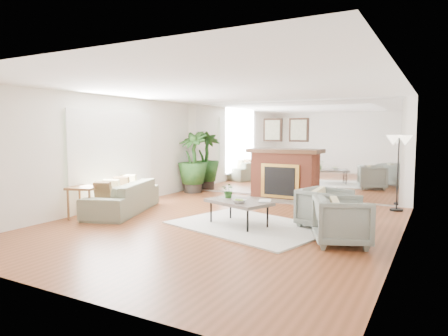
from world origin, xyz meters
The scene contains 18 objects.
ground centered at (0.00, 0.00, 0.00)m, with size 7.00×7.00×0.00m, color brown.
wall_left centered at (-2.99, 0.00, 1.25)m, with size 0.02×7.00×2.50m, color white.
wall_right centered at (2.99, 0.00, 1.25)m, with size 0.02×7.00×2.50m, color white.
wall_back centered at (0.00, 3.49, 1.25)m, with size 6.00×0.02×2.50m, color white.
mirror_panel centered at (0.00, 3.47, 1.25)m, with size 5.40×0.04×2.40m, color silver.
window_panel centered at (-2.96, 0.40, 1.35)m, with size 0.04×2.40×1.50m, color #B2E09E.
fireplace centered at (0.00, 3.26, 0.66)m, with size 1.85×0.83×2.05m.
area_rug centered at (0.53, 0.20, 0.01)m, with size 2.69×1.92×0.03m, color beige.
coffee_table centered at (0.32, 0.13, 0.43)m, with size 1.34×1.05×0.47m.
sofa centered at (-2.40, 0.07, 0.32)m, with size 2.21×0.87×0.65m, color gray.
armchair_back centered at (1.73, 0.72, 0.36)m, with size 0.77×0.79×0.72m, color slate.
armchair_front centered at (2.24, -0.19, 0.37)m, with size 0.78×0.81×0.73m, color slate.
side_table centered at (-2.65, -0.73, 0.53)m, with size 0.71×0.71×0.63m.
potted_ficus centered at (-2.60, 3.10, 0.92)m, with size 0.88×0.88×1.72m.
floor_lamp centered at (2.70, 3.03, 1.40)m, with size 0.53×0.30×1.64m.
tabletop_plant centered at (0.04, 0.29, 0.61)m, with size 0.25×0.22×0.28m, color #356324.
fruit_bowl centered at (0.44, -0.08, 0.50)m, with size 0.24×0.24×0.06m, color brown.
book centered at (0.68, 0.23, 0.48)m, with size 0.21×0.29×0.02m, color brown.
Camera 1 is at (3.52, -6.24, 1.72)m, focal length 32.00 mm.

